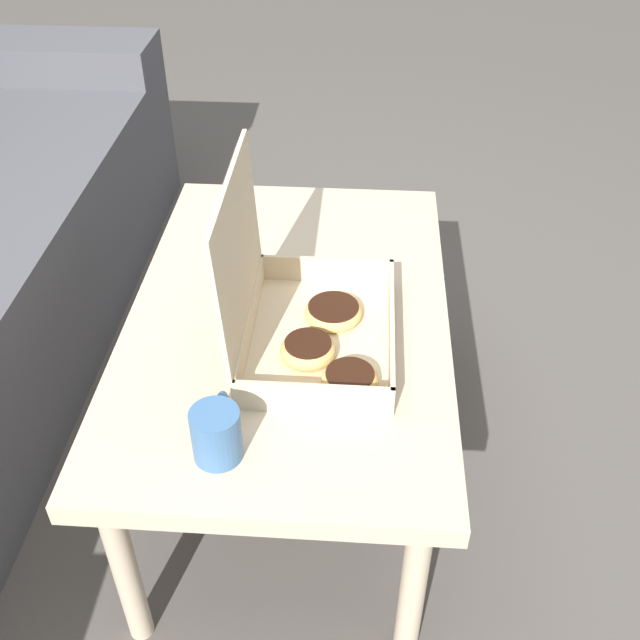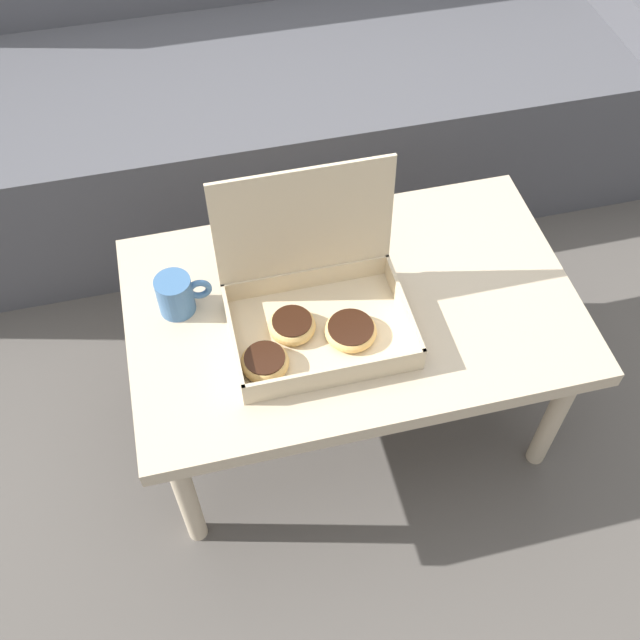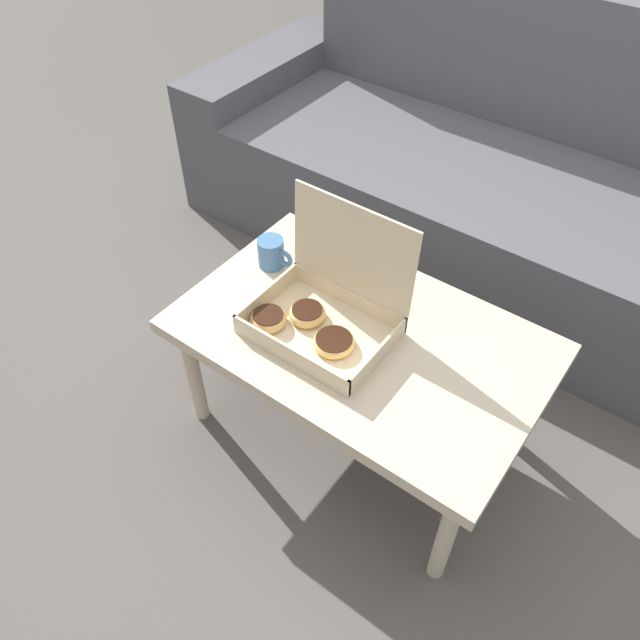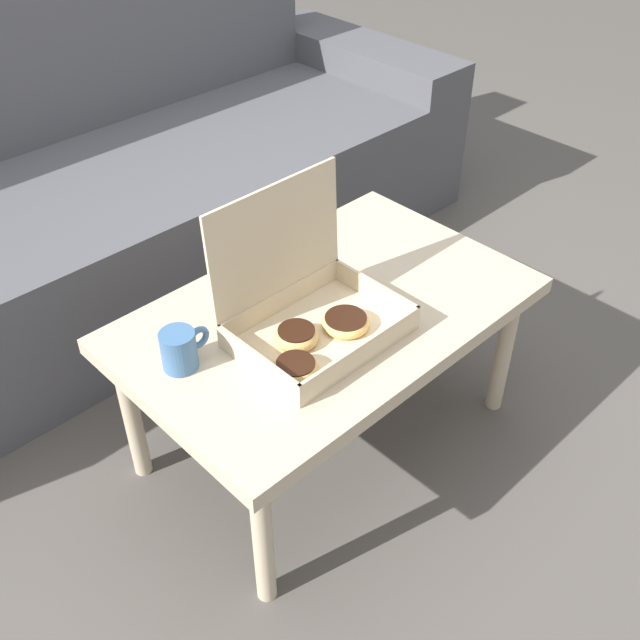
# 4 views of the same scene
# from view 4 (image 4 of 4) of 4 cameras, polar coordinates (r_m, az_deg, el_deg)

# --- Properties ---
(ground_plane) EXTENTS (12.00, 12.00, 0.00)m
(ground_plane) POSITION_cam_4_polar(r_m,az_deg,el_deg) (2.15, -3.04, -6.11)
(ground_plane) COLOR #514C47
(couch) EXTENTS (2.53, 0.89, 0.94)m
(couch) POSITION_cam_4_polar(r_m,az_deg,el_deg) (2.55, -16.23, 8.97)
(couch) COLOR #4C4C51
(couch) RESTS_ON ground_plane
(coffee_table) EXTENTS (0.97, 0.61, 0.44)m
(coffee_table) POSITION_cam_4_polar(r_m,az_deg,el_deg) (1.78, 0.55, -0.21)
(coffee_table) COLOR #C6B293
(coffee_table) RESTS_ON ground_plane
(pastry_box) EXTENTS (0.37, 0.28, 0.33)m
(pastry_box) POSITION_cam_4_polar(r_m,az_deg,el_deg) (1.64, -0.96, 0.45)
(pastry_box) COLOR beige
(pastry_box) RESTS_ON coffee_table
(coffee_mug) EXTENTS (0.12, 0.08, 0.09)m
(coffee_mug) POSITION_cam_4_polar(r_m,az_deg,el_deg) (1.60, -10.61, -2.20)
(coffee_mug) COLOR #3D6693
(coffee_mug) RESTS_ON coffee_table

